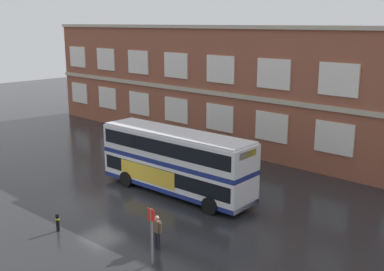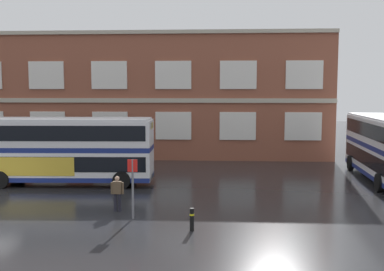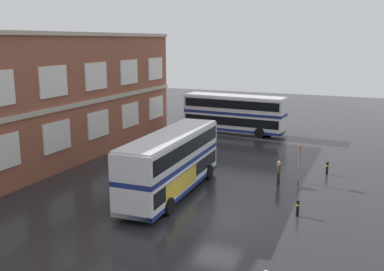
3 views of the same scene
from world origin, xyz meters
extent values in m
plane|color=#232326|center=(0.00, 2.00, 0.00)|extent=(120.00, 120.00, 0.00)
cube|color=brown|center=(-2.11, 18.00, 5.10)|extent=(46.81, 8.00, 10.21)
cube|color=#B2A893|center=(-2.11, 13.92, 4.90)|extent=(46.81, 0.16, 0.36)
cube|color=#B2A893|center=(-2.11, 13.95, 10.36)|extent=(46.81, 0.28, 0.30)
cube|color=silver|center=(-2.11, 13.94, 2.86)|extent=(2.91, 0.12, 2.25)
cube|color=silver|center=(3.09, 13.94, 2.86)|extent=(2.91, 0.12, 2.25)
cube|color=silver|center=(8.30, 13.94, 2.86)|extent=(2.91, 0.12, 2.25)
cube|color=silver|center=(13.50, 13.94, 2.86)|extent=(2.91, 0.12, 2.25)
cube|color=silver|center=(18.70, 13.94, 2.86)|extent=(2.91, 0.12, 2.25)
cube|color=silver|center=(-2.11, 13.94, 6.94)|extent=(2.91, 0.12, 2.25)
cube|color=silver|center=(3.09, 13.94, 6.94)|extent=(2.91, 0.12, 2.25)
cube|color=silver|center=(8.30, 13.94, 6.94)|extent=(2.91, 0.12, 2.25)
cube|color=silver|center=(13.50, 13.94, 6.94)|extent=(2.91, 0.12, 2.25)
cube|color=silver|center=(18.70, 13.94, 6.94)|extent=(2.91, 0.12, 2.25)
cube|color=silver|center=(2.44, 4.13, 1.23)|extent=(11.10, 3.01, 1.75)
cube|color=black|center=(2.44, 4.13, 1.44)|extent=(10.66, 3.03, 0.90)
cube|color=navy|center=(2.44, 4.13, 2.25)|extent=(11.10, 3.01, 0.30)
cube|color=silver|center=(2.44, 4.13, 3.17)|extent=(11.10, 3.01, 1.55)
cube|color=black|center=(2.44, 4.13, 3.25)|extent=(10.66, 3.03, 0.90)
cube|color=navy|center=(2.44, 4.13, 0.49)|extent=(11.10, 3.03, 0.28)
cube|color=silver|center=(2.44, 4.13, 4.01)|extent=(10.87, 2.90, 0.12)
cube|color=gold|center=(1.18, 2.79, 1.31)|extent=(4.84, 0.23, 1.10)
cube|color=yellow|center=(7.91, 4.37, 3.60)|extent=(0.13, 1.66, 0.40)
cylinder|color=black|center=(6.34, 3.02, 0.52)|extent=(1.05, 0.36, 1.04)
cylinder|color=black|center=(6.23, 5.57, 0.52)|extent=(1.05, 0.36, 1.04)
cylinder|color=black|center=(-0.80, 2.72, 0.52)|extent=(1.05, 0.36, 1.04)
cylinder|color=black|center=(-0.91, 5.27, 0.52)|extent=(1.05, 0.36, 1.04)
cube|color=yellow|center=(22.86, 11.92, 3.60)|extent=(1.66, 0.15, 0.40)
cylinder|color=black|center=(21.50, 10.37, 0.52)|extent=(0.37, 1.06, 1.04)
cylinder|color=black|center=(21.13, 3.23, 0.52)|extent=(0.37, 1.06, 1.04)
cylinder|color=black|center=(7.29, -1.86, 0.42)|extent=(0.16, 0.16, 0.85)
cylinder|color=black|center=(7.09, -1.86, 0.42)|extent=(0.16, 0.16, 0.85)
cube|color=brown|center=(7.19, -1.86, 1.15)|extent=(0.41, 0.25, 0.60)
cylinder|color=brown|center=(7.45, -1.87, 1.12)|extent=(0.11, 0.11, 0.57)
cylinder|color=brown|center=(6.93, -1.85, 1.12)|extent=(0.11, 0.11, 0.57)
sphere|color=tan|center=(7.19, -1.86, 1.59)|extent=(0.22, 0.22, 0.22)
cylinder|color=slate|center=(8.17, -3.07, 1.35)|extent=(0.10, 0.10, 2.70)
cube|color=red|center=(8.17, -3.09, 2.42)|extent=(0.44, 0.04, 0.56)
cylinder|color=black|center=(10.92, -4.71, 0.47)|extent=(0.18, 0.18, 0.95)
cylinder|color=yellow|center=(10.92, -4.71, 0.68)|extent=(0.19, 0.19, 0.08)
camera|label=1|loc=(22.67, -15.90, 10.72)|focal=43.71mm
camera|label=2|loc=(12.02, -23.16, 5.81)|focal=43.14mm
camera|label=3|loc=(-22.07, -8.00, 9.93)|focal=40.98mm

